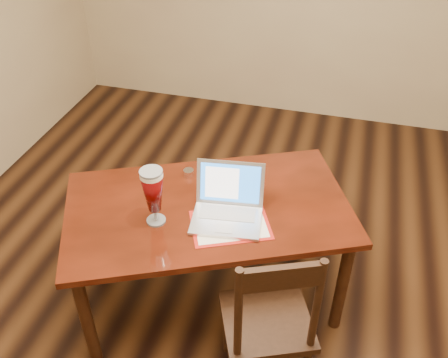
# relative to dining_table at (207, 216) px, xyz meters

# --- Properties ---
(ground) EXTENTS (5.00, 5.00, 0.00)m
(ground) POSITION_rel_dining_table_xyz_m (0.23, -0.04, -0.65)
(ground) COLOR black
(ground) RESTS_ON ground
(room_shell) EXTENTS (4.51, 5.01, 2.71)m
(room_shell) POSITION_rel_dining_table_xyz_m (0.23, -0.04, 1.11)
(room_shell) COLOR tan
(room_shell) RESTS_ON ground
(dining_table) EXTENTS (1.76, 1.43, 1.05)m
(dining_table) POSITION_rel_dining_table_xyz_m (0.00, 0.00, 0.00)
(dining_table) COLOR #50170A
(dining_table) RESTS_ON ground
(dining_chair) EXTENTS (0.55, 0.54, 1.01)m
(dining_chair) POSITION_rel_dining_table_xyz_m (0.45, -0.47, -0.18)
(dining_chair) COLOR black
(dining_chair) RESTS_ON ground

